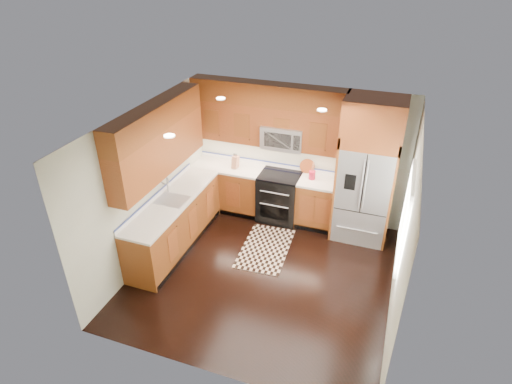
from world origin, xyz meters
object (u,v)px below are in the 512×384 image
(rug, at_px, (265,248))
(knife_block, at_px, (235,162))
(utensil_crock, at_px, (312,173))
(range, at_px, (279,197))
(refrigerator, at_px, (367,172))

(rug, relative_size, knife_block, 4.54)
(knife_block, relative_size, utensil_crock, 0.88)
(rug, bearing_deg, utensil_crock, 61.19)
(range, height_order, refrigerator, refrigerator)
(refrigerator, distance_m, rug, 2.21)
(range, relative_size, rug, 0.71)
(refrigerator, relative_size, utensil_crock, 7.73)
(range, distance_m, refrigerator, 1.76)
(knife_block, xyz_separation_m, utensil_crock, (1.49, 0.04, -0.00))
(range, height_order, knife_block, knife_block)
(refrigerator, height_order, rug, refrigerator)
(range, bearing_deg, knife_block, 178.57)
(range, xyz_separation_m, rug, (0.07, -1.03, -0.46))
(knife_block, height_order, utensil_crock, utensil_crock)
(range, distance_m, knife_block, 1.08)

